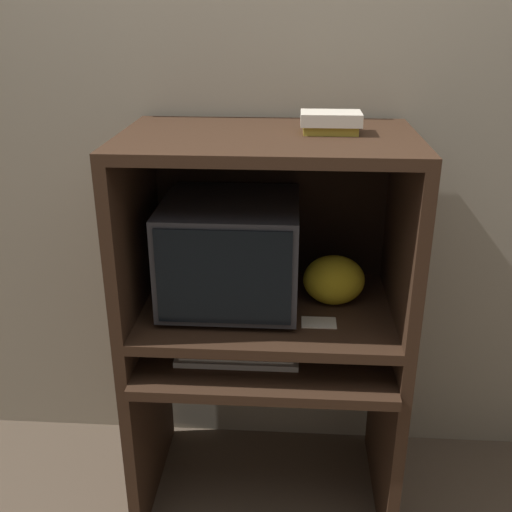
{
  "coord_description": "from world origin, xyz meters",
  "views": [
    {
      "loc": [
        0.08,
        -1.55,
        1.78
      ],
      "look_at": [
        -0.04,
        0.3,
        1.0
      ],
      "focal_mm": 42.0,
      "sensor_mm": 36.0,
      "label": 1
    }
  ],
  "objects_px": {
    "crt_monitor": "(231,251)",
    "book_stack": "(331,122)",
    "snack_bag": "(334,280)",
    "keyboard": "(237,354)",
    "mouse": "(322,358)"
  },
  "relations": [
    {
      "from": "crt_monitor",
      "to": "snack_bag",
      "type": "distance_m",
      "value": 0.37
    },
    {
      "from": "mouse",
      "to": "snack_bag",
      "type": "relative_size",
      "value": 0.31
    },
    {
      "from": "crt_monitor",
      "to": "book_stack",
      "type": "relative_size",
      "value": 2.44
    },
    {
      "from": "crt_monitor",
      "to": "book_stack",
      "type": "height_order",
      "value": "book_stack"
    },
    {
      "from": "keyboard",
      "to": "snack_bag",
      "type": "height_order",
      "value": "snack_bag"
    },
    {
      "from": "mouse",
      "to": "keyboard",
      "type": "bearing_deg",
      "value": 178.48
    },
    {
      "from": "keyboard",
      "to": "book_stack",
      "type": "bearing_deg",
      "value": 26.8
    },
    {
      "from": "book_stack",
      "to": "snack_bag",
      "type": "bearing_deg",
      "value": 14.3
    },
    {
      "from": "book_stack",
      "to": "keyboard",
      "type": "bearing_deg",
      "value": -153.2
    },
    {
      "from": "snack_bag",
      "to": "book_stack",
      "type": "distance_m",
      "value": 0.55
    },
    {
      "from": "keyboard",
      "to": "book_stack",
      "type": "xyz_separation_m",
      "value": [
        0.29,
        0.14,
        0.76
      ]
    },
    {
      "from": "keyboard",
      "to": "mouse",
      "type": "distance_m",
      "value": 0.28
    },
    {
      "from": "mouse",
      "to": "book_stack",
      "type": "distance_m",
      "value": 0.77
    },
    {
      "from": "crt_monitor",
      "to": "keyboard",
      "type": "relative_size",
      "value": 1.1
    },
    {
      "from": "crt_monitor",
      "to": "snack_bag",
      "type": "height_order",
      "value": "crt_monitor"
    }
  ]
}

